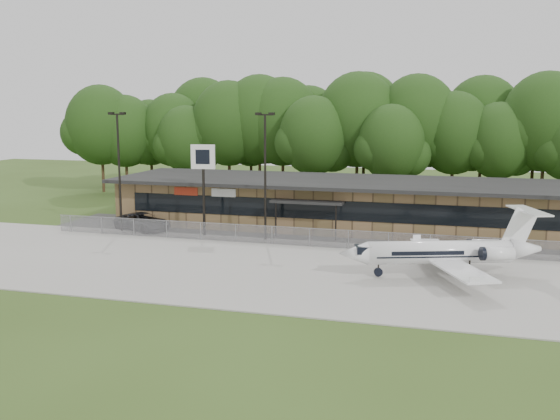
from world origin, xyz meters
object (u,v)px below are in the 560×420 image
(pole_sign, at_px, (203,166))
(suv, at_px, (143,222))
(business_jet, at_px, (446,253))
(terminal, at_px, (343,203))

(pole_sign, bearing_deg, suv, 164.55)
(business_jet, height_order, suv, business_jet)
(business_jet, bearing_deg, terminal, 102.48)
(terminal, distance_m, pole_sign, 13.15)
(terminal, height_order, pole_sign, pole_sign)
(business_jet, relative_size, pole_sign, 1.68)
(terminal, bearing_deg, business_jet, -58.27)
(terminal, height_order, business_jet, business_jet)
(suv, bearing_deg, terminal, -46.67)
(suv, bearing_deg, business_jet, -86.10)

